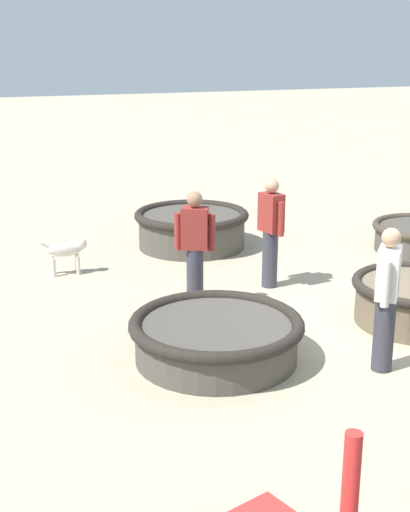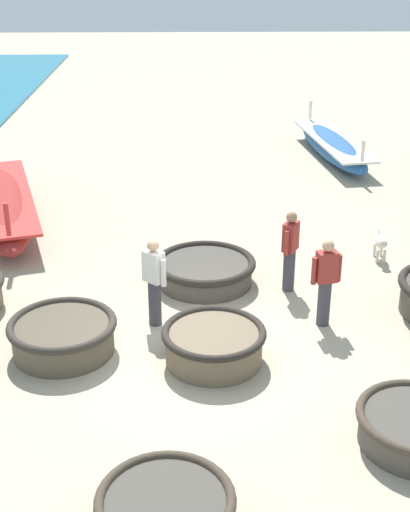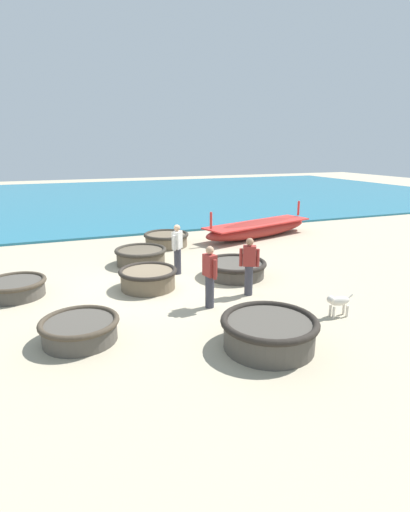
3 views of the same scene
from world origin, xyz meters
The scene contains 11 objects.
ground_plane centered at (0.00, 0.00, 0.00)m, with size 80.00×80.00×0.00m, color tan.
coracle_front_left centered at (-0.35, -3.61, 0.26)m, with size 1.59×1.59×0.47m.
coracle_beside_post centered at (-2.09, 0.15, 0.31)m, with size 1.74×1.74×0.56m.
coracle_weathered centered at (0.31, -0.17, 0.31)m, with size 1.63×1.63×0.57m.
coracle_tilted centered at (0.23, 2.56, 0.27)m, with size 1.93×1.93×0.49m.
long_boat_red_hull centered at (4.20, 10.84, 0.34)m, with size 1.71×5.32×1.17m.
long_boat_green_hull centered at (-4.38, 5.88, 0.39)m, with size 2.86×5.90×1.37m.
fisherman_standing_right centered at (-0.66, 1.01, 0.84)m, with size 0.42×0.39×1.57m.
fisherman_standing_left centered at (1.78, 2.23, 0.84)m, with size 0.35×0.48×1.57m.
fisherman_with_hat centered at (2.21, 0.93, 0.84)m, with size 0.52×0.29×1.57m.
dog centered at (3.83, 3.52, 0.37)m, with size 0.24×0.69×0.55m.
Camera 2 is at (-0.03, -9.67, 6.15)m, focal length 50.00 mm.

